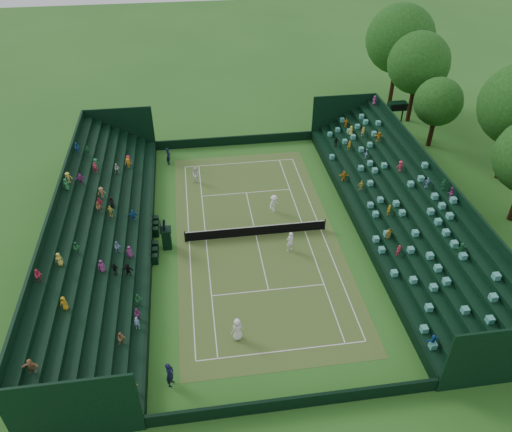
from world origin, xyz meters
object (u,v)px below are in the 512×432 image
object	(u,v)px
tennis_net	(256,230)
umpire_chair	(166,236)
player_far_west	(196,175)
player_near_east	(290,241)
player_near_west	(237,329)
player_far_east	(274,204)

from	to	relation	value
tennis_net	umpire_chair	distance (m)	7.27
player_far_west	player_near_east	bearing A→B (deg)	-64.38
tennis_net	player_far_west	distance (m)	9.95
player_near_west	player_far_west	xyz separation A→B (m)	(-1.78, 19.32, -0.06)
tennis_net	player_far_west	bearing A→B (deg)	116.75
tennis_net	player_near_east	distance (m)	3.29
umpire_chair	player_far_east	size ratio (longest dim) A/B	1.65
tennis_net	player_near_west	world-z (taller)	player_near_west
tennis_net	player_near_east	xyz separation A→B (m)	(2.39, -2.24, 0.37)
tennis_net	player_far_east	world-z (taller)	player_far_east
player_near_west	player_far_east	distance (m)	14.38
umpire_chair	player_far_west	bearing A→B (deg)	73.73
player_far_east	player_far_west	bearing A→B (deg)	97.61
tennis_net	umpire_chair	bearing A→B (deg)	-175.83
player_near_east	player_far_west	world-z (taller)	player_near_east
umpire_chair	player_near_west	world-z (taller)	umpire_chair
umpire_chair	player_far_east	distance (m)	9.96
tennis_net	player_near_west	bearing A→B (deg)	-104.48
player_far_east	tennis_net	bearing A→B (deg)	-163.88
player_far_east	player_near_west	bearing A→B (deg)	-150.14
umpire_chair	player_far_west	xyz separation A→B (m)	(2.75, 9.41, -0.38)
tennis_net	player_near_west	distance (m)	10.79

